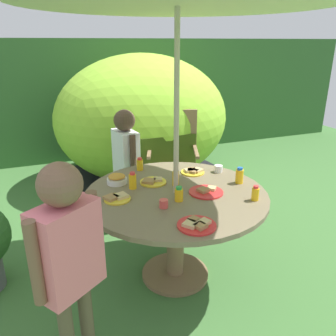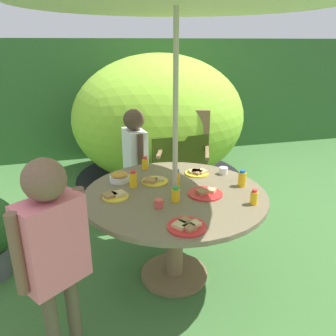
# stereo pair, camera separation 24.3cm
# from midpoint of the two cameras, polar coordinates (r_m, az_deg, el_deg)

# --- Properties ---
(ground_plane) EXTENTS (10.00, 10.00, 0.02)m
(ground_plane) POSITION_cam_midpoint_polar(r_m,az_deg,el_deg) (2.82, 3.65, -17.73)
(ground_plane) COLOR #3D6B33
(hedge_backdrop) EXTENTS (9.00, 0.70, 1.78)m
(hedge_backdrop) POSITION_cam_midpoint_polar(r_m,az_deg,el_deg) (5.66, -7.51, 11.72)
(hedge_backdrop) COLOR #33602D
(hedge_backdrop) RESTS_ON ground_plane
(garden_table) EXTENTS (1.31, 1.31, 0.72)m
(garden_table) POSITION_cam_midpoint_polar(r_m,az_deg,el_deg) (2.50, 3.95, -7.18)
(garden_table) COLOR brown
(garden_table) RESTS_ON ground_plane
(wooden_chair) EXTENTS (0.65, 0.60, 1.06)m
(wooden_chair) POSITION_cam_midpoint_polar(r_m,az_deg,el_deg) (3.64, 4.64, 1.97)
(wooden_chair) COLOR brown
(wooden_chair) RESTS_ON ground_plane
(dome_tent) EXTENTS (2.27, 2.27, 1.61)m
(dome_tent) POSITION_cam_midpoint_polar(r_m,az_deg,el_deg) (4.42, 0.09, 8.23)
(dome_tent) COLOR #8CC633
(dome_tent) RESTS_ON ground_plane
(child_in_white_shirt) EXTENTS (0.21, 0.39, 1.16)m
(child_in_white_shirt) POSITION_cam_midpoint_polar(r_m,az_deg,el_deg) (3.23, -3.42, 2.55)
(child_in_white_shirt) COLOR brown
(child_in_white_shirt) RESTS_ON ground_plane
(child_in_pink_shirt) EXTENTS (0.36, 0.33, 1.23)m
(child_in_pink_shirt) POSITION_cam_midpoint_polar(r_m,az_deg,el_deg) (1.79, -15.09, -12.10)
(child_in_pink_shirt) COLOR brown
(child_in_pink_shirt) RESTS_ON ground_plane
(snack_bowl) EXTENTS (0.15, 0.15, 0.08)m
(snack_bowl) POSITION_cam_midpoint_polar(r_m,az_deg,el_deg) (2.62, -5.56, -1.58)
(snack_bowl) COLOR white
(snack_bowl) RESTS_ON garden_table
(plate_front_edge) EXTENTS (0.25, 0.25, 0.03)m
(plate_front_edge) POSITION_cam_midpoint_polar(r_m,az_deg,el_deg) (2.43, 9.16, -4.25)
(plate_front_edge) COLOR red
(plate_front_edge) RESTS_ON garden_table
(plate_far_right) EXTENTS (0.19, 0.18, 0.03)m
(plate_far_right) POSITION_cam_midpoint_polar(r_m,az_deg,el_deg) (2.37, -5.99, -4.70)
(plate_far_right) COLOR yellow
(plate_far_right) RESTS_ON garden_table
(plate_mid_left) EXTENTS (0.23, 0.23, 0.03)m
(plate_mid_left) POSITION_cam_midpoint_polar(r_m,az_deg,el_deg) (2.00, 6.69, -9.71)
(plate_mid_left) COLOR red
(plate_mid_left) RESTS_ON garden_table
(plate_mid_right) EXTENTS (0.19, 0.19, 0.03)m
(plate_mid_right) POSITION_cam_midpoint_polar(r_m,az_deg,el_deg) (2.79, 7.40, -0.78)
(plate_mid_right) COLOR yellow
(plate_mid_right) RESTS_ON garden_table
(plate_near_right) EXTENTS (0.20, 0.20, 0.03)m
(plate_near_right) POSITION_cam_midpoint_polar(r_m,az_deg,el_deg) (2.60, 0.38, -2.23)
(plate_near_right) COLOR yellow
(plate_near_right) RESTS_ON garden_table
(juice_bottle_near_left) EXTENTS (0.05, 0.05, 0.13)m
(juice_bottle_near_left) POSITION_cam_midpoint_polar(r_m,az_deg,el_deg) (2.53, 4.22, -1.77)
(juice_bottle_near_left) COLOR yellow
(juice_bottle_near_left) RESTS_ON garden_table
(juice_bottle_far_left) EXTENTS (0.06, 0.06, 0.13)m
(juice_bottle_far_left) POSITION_cam_midpoint_polar(r_m,az_deg,el_deg) (2.50, -3.10, -2.00)
(juice_bottle_far_left) COLOR yellow
(juice_bottle_far_left) RESTS_ON garden_table
(juice_bottle_center_front) EXTENTS (0.06, 0.06, 0.11)m
(juice_bottle_center_front) POSITION_cam_midpoint_polar(r_m,az_deg,el_deg) (2.86, -1.44, 0.74)
(juice_bottle_center_front) COLOR yellow
(juice_bottle_center_front) RESTS_ON garden_table
(juice_bottle_center_back) EXTENTS (0.05, 0.05, 0.11)m
(juice_bottle_center_back) POSITION_cam_midpoint_polar(r_m,az_deg,el_deg) (2.35, 17.17, -4.82)
(juice_bottle_center_back) COLOR yellow
(juice_bottle_center_back) RESTS_ON garden_table
(juice_bottle_back_edge) EXTENTS (0.06, 0.06, 0.13)m
(juice_bottle_back_edge) POSITION_cam_midpoint_polar(r_m,az_deg,el_deg) (2.60, 14.99, -1.80)
(juice_bottle_back_edge) COLOR yellow
(juice_bottle_back_edge) RESTS_ON garden_table
(juice_bottle_spot_a) EXTENTS (0.06, 0.06, 0.10)m
(juice_bottle_spot_a) POSITION_cam_midpoint_polar(r_m,az_deg,el_deg) (2.29, 4.36, -4.55)
(juice_bottle_spot_a) COLOR yellow
(juice_bottle_spot_a) RESTS_ON garden_table
(cup_near) EXTENTS (0.06, 0.06, 0.06)m
(cup_near) POSITION_cam_midpoint_polar(r_m,az_deg,el_deg) (2.21, 1.61, -6.02)
(cup_near) COLOR #E04C47
(cup_near) RESTS_ON garden_table
(cup_far) EXTENTS (0.07, 0.07, 0.06)m
(cup_far) POSITION_cam_midpoint_polar(r_m,az_deg,el_deg) (2.82, 11.74, -0.49)
(cup_far) COLOR white
(cup_far) RESTS_ON garden_table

